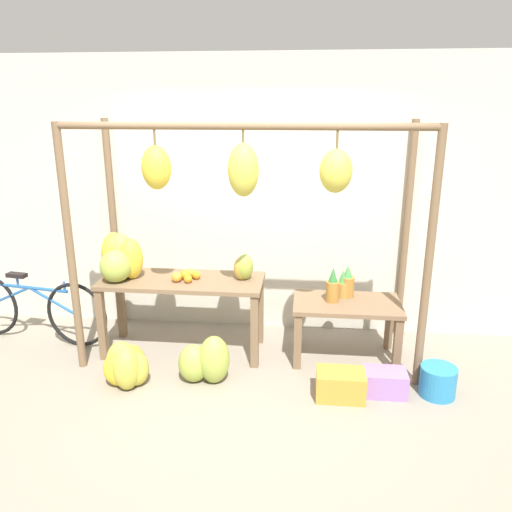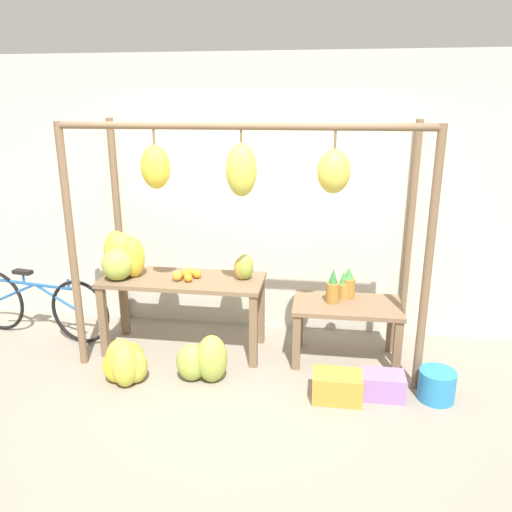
{
  "view_description": "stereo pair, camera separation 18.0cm",
  "coord_description": "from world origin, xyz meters",
  "px_view_note": "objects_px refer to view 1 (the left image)",
  "views": [
    {
      "loc": [
        0.51,
        -3.5,
        2.33
      ],
      "look_at": [
        0.07,
        0.83,
        0.99
      ],
      "focal_mm": 35.0,
      "sensor_mm": 36.0,
      "label": 1
    },
    {
      "loc": [
        0.69,
        -3.48,
        2.33
      ],
      "look_at": [
        0.07,
        0.83,
        0.99
      ],
      "focal_mm": 35.0,
      "sensor_mm": 36.0,
      "label": 2
    }
  ],
  "objects_px": {
    "blue_bucket": "(438,381)",
    "banana_pile_on_table": "(120,259)",
    "pineapple_cluster": "(341,285)",
    "banana_pile_ground_left": "(126,366)",
    "banana_pile_ground_right": "(205,361)",
    "orange_pile": "(187,276)",
    "papaya_pile": "(243,268)",
    "fruit_crate_white": "(340,385)",
    "fruit_crate_purple": "(384,382)",
    "parked_bicycle": "(32,308)"
  },
  "relations": [
    {
      "from": "banana_pile_on_table",
      "to": "banana_pile_ground_left",
      "type": "relative_size",
      "value": 1.0
    },
    {
      "from": "banana_pile_ground_left",
      "to": "papaya_pile",
      "type": "bearing_deg",
      "value": 36.83
    },
    {
      "from": "banana_pile_ground_right",
      "to": "fruit_crate_purple",
      "type": "xyz_separation_m",
      "value": [
        1.52,
        -0.03,
        -0.09
      ]
    },
    {
      "from": "papaya_pile",
      "to": "fruit_crate_purple",
      "type": "bearing_deg",
      "value": -26.7
    },
    {
      "from": "banana_pile_ground_right",
      "to": "papaya_pile",
      "type": "relative_size",
      "value": 2.04
    },
    {
      "from": "blue_bucket",
      "to": "fruit_crate_purple",
      "type": "relative_size",
      "value": 0.83
    },
    {
      "from": "banana_pile_on_table",
      "to": "fruit_crate_white",
      "type": "relative_size",
      "value": 1.17
    },
    {
      "from": "banana_pile_on_table",
      "to": "pineapple_cluster",
      "type": "bearing_deg",
      "value": 3.96
    },
    {
      "from": "parked_bicycle",
      "to": "fruit_crate_purple",
      "type": "relative_size",
      "value": 4.68
    },
    {
      "from": "orange_pile",
      "to": "fruit_crate_white",
      "type": "height_order",
      "value": "orange_pile"
    },
    {
      "from": "orange_pile",
      "to": "blue_bucket",
      "type": "height_order",
      "value": "orange_pile"
    },
    {
      "from": "pineapple_cluster",
      "to": "parked_bicycle",
      "type": "bearing_deg",
      "value": -179.28
    },
    {
      "from": "parked_bicycle",
      "to": "papaya_pile",
      "type": "bearing_deg",
      "value": -0.42
    },
    {
      "from": "fruit_crate_white",
      "to": "blue_bucket",
      "type": "relative_size",
      "value": 1.34
    },
    {
      "from": "banana_pile_on_table",
      "to": "orange_pile",
      "type": "height_order",
      "value": "banana_pile_on_table"
    },
    {
      "from": "banana_pile_on_table",
      "to": "pineapple_cluster",
      "type": "height_order",
      "value": "banana_pile_on_table"
    },
    {
      "from": "banana_pile_ground_left",
      "to": "fruit_crate_white",
      "type": "xyz_separation_m",
      "value": [
        1.82,
        -0.03,
        -0.05
      ]
    },
    {
      "from": "pineapple_cluster",
      "to": "blue_bucket",
      "type": "bearing_deg",
      "value": -40.31
    },
    {
      "from": "banana_pile_ground_right",
      "to": "papaya_pile",
      "type": "bearing_deg",
      "value": 66.43
    },
    {
      "from": "pineapple_cluster",
      "to": "fruit_crate_purple",
      "type": "distance_m",
      "value": 0.97
    },
    {
      "from": "banana_pile_on_table",
      "to": "fruit_crate_white",
      "type": "bearing_deg",
      "value": -17.34
    },
    {
      "from": "fruit_crate_white",
      "to": "orange_pile",
      "type": "bearing_deg",
      "value": 155.13
    },
    {
      "from": "banana_pile_ground_left",
      "to": "blue_bucket",
      "type": "xyz_separation_m",
      "value": [
        2.63,
        0.09,
        -0.04
      ]
    },
    {
      "from": "blue_bucket",
      "to": "banana_pile_on_table",
      "type": "bearing_deg",
      "value": 169.65
    },
    {
      "from": "fruit_crate_purple",
      "to": "pineapple_cluster",
      "type": "bearing_deg",
      "value": 116.63
    },
    {
      "from": "pineapple_cluster",
      "to": "papaya_pile",
      "type": "height_order",
      "value": "papaya_pile"
    },
    {
      "from": "orange_pile",
      "to": "papaya_pile",
      "type": "bearing_deg",
      "value": 7.4
    },
    {
      "from": "banana_pile_ground_right",
      "to": "banana_pile_ground_left",
      "type": "bearing_deg",
      "value": -171.71
    },
    {
      "from": "parked_bicycle",
      "to": "banana_pile_ground_right",
      "type": "bearing_deg",
      "value": -17.98
    },
    {
      "from": "banana_pile_ground_left",
      "to": "fruit_crate_purple",
      "type": "height_order",
      "value": "banana_pile_ground_left"
    },
    {
      "from": "papaya_pile",
      "to": "banana_pile_ground_left",
      "type": "bearing_deg",
      "value": -143.17
    },
    {
      "from": "orange_pile",
      "to": "parked_bicycle",
      "type": "height_order",
      "value": "orange_pile"
    },
    {
      "from": "pineapple_cluster",
      "to": "blue_bucket",
      "type": "distance_m",
      "value": 1.17
    },
    {
      "from": "banana_pile_on_table",
      "to": "parked_bicycle",
      "type": "relative_size",
      "value": 0.28
    },
    {
      "from": "banana_pile_ground_left",
      "to": "parked_bicycle",
      "type": "relative_size",
      "value": 0.28
    },
    {
      "from": "orange_pile",
      "to": "banana_pile_ground_right",
      "type": "distance_m",
      "value": 0.84
    },
    {
      "from": "banana_pile_ground_right",
      "to": "fruit_crate_purple",
      "type": "bearing_deg",
      "value": -1.26
    },
    {
      "from": "pineapple_cluster",
      "to": "parked_bicycle",
      "type": "relative_size",
      "value": 0.2
    },
    {
      "from": "banana_pile_ground_left",
      "to": "banana_pile_on_table",
      "type": "bearing_deg",
      "value": 109.99
    },
    {
      "from": "banana_pile_on_table",
      "to": "pineapple_cluster",
      "type": "distance_m",
      "value": 2.09
    },
    {
      "from": "papaya_pile",
      "to": "fruit_crate_white",
      "type": "bearing_deg",
      "value": -39.22
    },
    {
      "from": "pineapple_cluster",
      "to": "banana_pile_on_table",
      "type": "bearing_deg",
      "value": -176.04
    },
    {
      "from": "banana_pile_on_table",
      "to": "papaya_pile",
      "type": "relative_size",
      "value": 1.91
    },
    {
      "from": "banana_pile_on_table",
      "to": "blue_bucket",
      "type": "distance_m",
      "value": 3.01
    },
    {
      "from": "banana_pile_ground_left",
      "to": "banana_pile_ground_right",
      "type": "distance_m",
      "value": 0.68
    },
    {
      "from": "orange_pile",
      "to": "fruit_crate_purple",
      "type": "height_order",
      "value": "orange_pile"
    },
    {
      "from": "banana_pile_ground_left",
      "to": "banana_pile_ground_right",
      "type": "height_order",
      "value": "banana_pile_ground_right"
    },
    {
      "from": "orange_pile",
      "to": "banana_pile_ground_right",
      "type": "height_order",
      "value": "orange_pile"
    },
    {
      "from": "banana_pile_on_table",
      "to": "fruit_crate_purple",
      "type": "bearing_deg",
      "value": -12.73
    },
    {
      "from": "orange_pile",
      "to": "fruit_crate_purple",
      "type": "bearing_deg",
      "value": -17.52
    }
  ]
}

